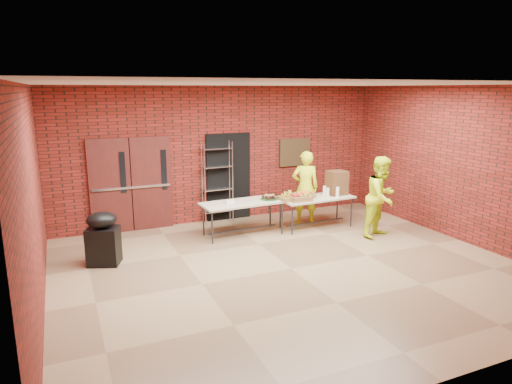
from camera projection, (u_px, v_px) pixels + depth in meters
room at (293, 181)px, 7.75m from camera, size 8.08×7.08×3.28m
double_doors at (131, 185)px, 10.08m from camera, size 1.78×0.12×2.10m
dark_doorway at (229, 177)px, 11.00m from camera, size 1.10×0.06×2.10m
bronze_plaque at (295, 152)px, 11.58m from camera, size 0.85×0.04×0.70m
wire_rack at (218, 182)px, 10.76m from camera, size 0.72×0.26×1.93m
table_left at (243, 205)px, 9.85m from camera, size 1.84×0.85×0.74m
table_right at (316, 200)px, 10.40m from camera, size 1.76×0.80×0.71m
basket_bananas at (288, 198)px, 10.05m from camera, size 0.40×0.31×0.13m
basket_oranges at (304, 195)px, 10.33m from camera, size 0.43×0.34×0.13m
basket_apples at (300, 198)px, 10.05m from camera, size 0.48×0.37×0.15m
muffin_tray at (270, 197)px, 10.06m from camera, size 0.41×0.41×0.10m
napkin_box at (230, 201)px, 9.75m from camera, size 0.17×0.12×0.06m
coffee_dispenser at (337, 183)px, 10.62m from camera, size 0.42×0.38×0.55m
cup_stack_front at (328, 193)px, 10.37m from camera, size 0.07×0.07×0.21m
cup_stack_mid at (337, 192)px, 10.36m from camera, size 0.08×0.08×0.24m
cup_stack_back at (325, 191)px, 10.53m from camera, size 0.07×0.07×0.22m
covered_grill at (103, 238)px, 8.22m from camera, size 0.66×0.62×0.98m
volunteer_woman at (305, 187)px, 10.73m from camera, size 0.74×0.62×1.72m
volunteer_man at (382, 197)px, 9.74m from camera, size 1.03×0.92×1.74m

